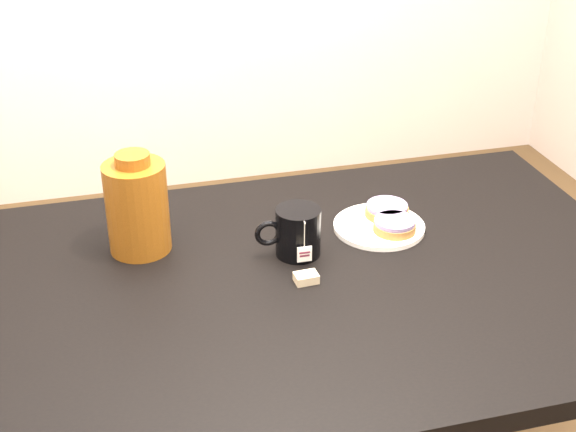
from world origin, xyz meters
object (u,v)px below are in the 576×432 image
(table, at_px, (303,313))
(mug, at_px, (297,232))
(teabag_pouch, at_px, (306,278))
(bagel_back, at_px, (387,210))
(bagel_package, at_px, (137,206))
(bagel_front, at_px, (395,225))
(plate, at_px, (379,226))

(table, xyz_separation_m, mug, (0.01, 0.09, 0.14))
(table, distance_m, teabag_pouch, 0.09)
(teabag_pouch, bearing_deg, bagel_back, 39.09)
(bagel_back, height_order, teabag_pouch, bagel_back)
(mug, bearing_deg, bagel_package, 162.46)
(mug, distance_m, teabag_pouch, 0.11)
(mug, relative_size, bagel_package, 0.64)
(bagel_back, distance_m, bagel_front, 0.07)
(bagel_front, bearing_deg, mug, -174.61)
(teabag_pouch, xyz_separation_m, bagel_package, (-0.30, 0.21, 0.09))
(bagel_front, bearing_deg, table, -154.40)
(table, bearing_deg, bagel_back, 36.66)
(bagel_back, bearing_deg, teabag_pouch, -140.91)
(plate, relative_size, bagel_package, 0.92)
(table, relative_size, plate, 7.11)
(table, height_order, mug, mug)
(bagel_package, bearing_deg, bagel_front, -8.94)
(bagel_front, bearing_deg, plate, 122.44)
(mug, xyz_separation_m, teabag_pouch, (-0.01, -0.11, -0.04))
(bagel_back, xyz_separation_m, bagel_package, (-0.54, 0.01, 0.08))
(mug, xyz_separation_m, bagel_package, (-0.31, 0.10, 0.05))
(table, xyz_separation_m, bagel_back, (0.24, 0.18, 0.11))
(plate, xyz_separation_m, teabag_pouch, (-0.21, -0.16, 0.00))
(mug, bearing_deg, bagel_back, 22.41)
(plate, bearing_deg, mug, -164.73)
(plate, bearing_deg, bagel_package, 174.43)
(table, distance_m, mug, 0.16)
(bagel_back, bearing_deg, bagel_package, 178.47)
(bagel_package, bearing_deg, plate, -5.57)
(plate, height_order, mug, mug)
(plate, relative_size, teabag_pouch, 4.38)
(table, relative_size, mug, 10.22)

